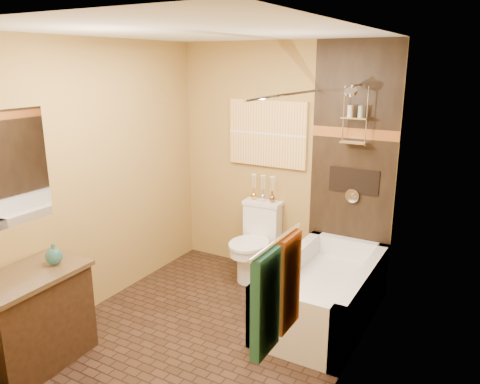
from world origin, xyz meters
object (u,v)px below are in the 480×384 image
Objects in this scene: sunset_painting at (267,134)px; vanity at (31,319)px; bathtub at (324,297)px; toilet at (255,241)px.

vanity is at bearing -107.20° from sunset_painting.
vanity reaches higher than bathtub.
sunset_painting is 1.79m from bathtub.
bathtub is 1.70× the size of vanity.
sunset_painting reaches higher than bathtub.
toilet is 2.33m from vanity.
sunset_painting reaches higher than vanity.
vanity is (-1.72, -1.75, 0.16)m from bathtub.
toilet reaches higher than vanity.
sunset_painting is at bearing 71.01° from vanity.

